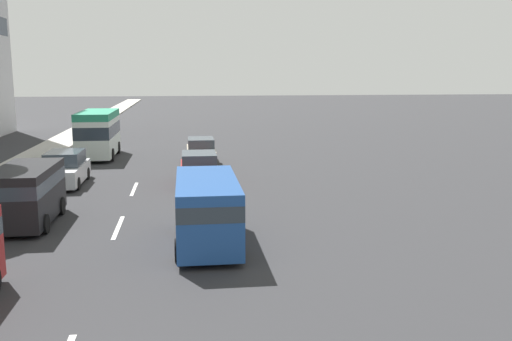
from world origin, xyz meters
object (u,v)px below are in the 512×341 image
(car_seventh, at_px, (65,169))
(van_third, at_px, (207,207))
(minibus_lead, at_px, (98,132))
(car_fifth, at_px, (201,152))
(car_fourth, at_px, (199,169))
(van_second, at_px, (26,192))

(car_seventh, bearing_deg, van_third, 31.58)
(minibus_lead, height_order, van_third, minibus_lead)
(van_third, xyz_separation_m, car_seventh, (11.18, 6.87, -0.49))
(minibus_lead, relative_size, van_third, 1.17)
(minibus_lead, bearing_deg, car_seventh, -2.28)
(minibus_lead, distance_m, car_fifth, 7.73)
(car_fourth, bearing_deg, car_fifth, -2.53)
(van_third, bearing_deg, car_seventh, 31.58)
(car_fourth, height_order, car_fifth, car_fourth)
(minibus_lead, relative_size, car_fifth, 1.45)
(van_third, relative_size, car_fourth, 1.23)
(car_fourth, relative_size, car_seventh, 0.93)
(van_second, height_order, van_third, van_third)
(car_fifth, bearing_deg, minibus_lead, 62.61)
(van_second, xyz_separation_m, van_third, (-3.41, -6.72, 0.02))
(van_second, distance_m, van_third, 7.54)
(minibus_lead, height_order, van_second, minibus_lead)
(van_third, xyz_separation_m, car_fourth, (10.34, -0.01, -0.51))
(car_fifth, bearing_deg, car_fourth, 177.47)
(van_second, bearing_deg, car_fifth, 152.62)
(car_seventh, bearing_deg, car_fourth, 83.02)
(van_second, relative_size, van_third, 0.87)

